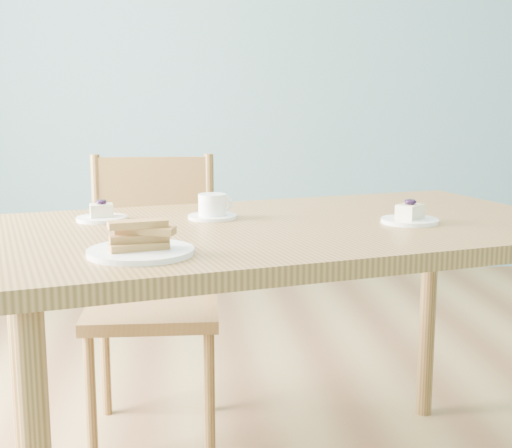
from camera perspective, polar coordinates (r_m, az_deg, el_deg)
The scene contains 7 objects.
room at distance 2.17m, azimuth 5.42°, elevation 14.95°, with size 5.01×5.01×2.71m.
dining_table at distance 1.94m, azimuth 2.91°, elevation -2.35°, with size 1.72×1.25×0.83m.
dining_chair at distance 2.49m, azimuth -8.26°, elevation -5.61°, with size 0.45×0.43×0.97m.
cheesecake_plate_near at distance 1.97m, azimuth 12.21°, elevation 0.56°, with size 0.16×0.16×0.07m.
cheesecake_plate_far at distance 2.01m, azimuth -12.24°, elevation 0.70°, with size 0.14×0.14×0.06m.
coffee_cup at distance 2.00m, azimuth -3.48°, elevation 1.28°, with size 0.14×0.14×0.07m.
biscotti_plate at distance 1.56m, azimuth -9.22°, elevation -1.61°, with size 0.23×0.23×0.08m.
Camera 1 is at (-0.42, -2.12, 1.17)m, focal length 50.00 mm.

